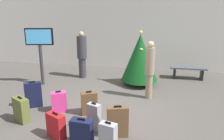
{
  "coord_description": "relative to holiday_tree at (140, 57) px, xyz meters",
  "views": [
    {
      "loc": [
        1.43,
        -6.2,
        3.16
      ],
      "look_at": [
        0.08,
        1.04,
        0.9
      ],
      "focal_mm": 39.52,
      "sensor_mm": 36.0,
      "label": 1
    }
  ],
  "objects": [
    {
      "name": "suitcase_8",
      "position": [
        -2.04,
        -2.6,
        -0.74
      ],
      "size": [
        0.48,
        0.4,
        0.61
      ],
      "color": "#E5388C",
      "rests_on": "ground_plane"
    },
    {
      "name": "suitcase_2",
      "position": [
        -2.77,
        -3.31,
        -0.7
      ],
      "size": [
        0.52,
        0.44,
        0.68
      ],
      "color": "#59602D",
      "rests_on": "ground_plane"
    },
    {
      "name": "suitcase_1",
      "position": [
        -1.17,
        -2.59,
        -0.71
      ],
      "size": [
        0.48,
        0.38,
        0.67
      ],
      "color": "brown",
      "rests_on": "ground_plane"
    },
    {
      "name": "traveller_0",
      "position": [
        -2.28,
        0.41,
        -0.06
      ],
      "size": [
        0.49,
        0.49,
        1.83
      ],
      "color": "#333338",
      "rests_on": "ground_plane"
    },
    {
      "name": "waiting_bench",
      "position": [
        1.82,
        0.98,
        -0.67
      ],
      "size": [
        1.37,
        0.44,
        0.48
      ],
      "color": "#4C5159",
      "rests_on": "ground_plane"
    },
    {
      "name": "back_wall",
      "position": [
        -0.85,
        2.12,
        0.68
      ],
      "size": [
        16.0,
        0.2,
        3.41
      ],
      "primitive_type": "cube",
      "color": "beige",
      "rests_on": "ground_plane"
    },
    {
      "name": "suitcase_5",
      "position": [
        -1.59,
        -3.87,
        -0.73
      ],
      "size": [
        0.51,
        0.41,
        0.62
      ],
      "color": "#B2191E",
      "rests_on": "ground_plane"
    },
    {
      "name": "holiday_tree",
      "position": [
        0.0,
        0.0,
        0.0
      ],
      "size": [
        1.3,
        1.3,
        1.98
      ],
      "color": "#4C3319",
      "rests_on": "ground_plane"
    },
    {
      "name": "traveller_1",
      "position": [
        0.39,
        -1.2,
        -0.03
      ],
      "size": [
        0.4,
        0.4,
        1.83
      ],
      "color": "gray",
      "rests_on": "ground_plane"
    },
    {
      "name": "suitcase_6",
      "position": [
        -0.82,
        -3.39,
        -0.68
      ],
      "size": [
        0.36,
        0.28,
        0.72
      ],
      "color": "#9EA0A5",
      "rests_on": "ground_plane"
    },
    {
      "name": "suitcase_4",
      "position": [
        -0.21,
        -3.57,
        -0.65
      ],
      "size": [
        0.52,
        0.3,
        0.78
      ],
      "color": "brown",
      "rests_on": "ground_plane"
    },
    {
      "name": "suitcase_3",
      "position": [
        -0.93,
        -4.02,
        -0.73
      ],
      "size": [
        0.51,
        0.29,
        0.62
      ],
      "color": "#141938",
      "rests_on": "ground_plane"
    },
    {
      "name": "flight_info_kiosk",
      "position": [
        -3.48,
        -0.63,
        0.44
      ],
      "size": [
        0.97,
        0.28,
        2.05
      ],
      "color": "#333338",
      "rests_on": "ground_plane"
    },
    {
      "name": "suitcase_7",
      "position": [
        -2.87,
        -2.47,
        -0.64
      ],
      "size": [
        0.49,
        0.39,
        0.8
      ],
      "color": "#141938",
      "rests_on": "ground_plane"
    },
    {
      "name": "ground_plane",
      "position": [
        -0.85,
        -2.35,
        -1.02
      ],
      "size": [
        16.0,
        16.0,
        0.0
      ],
      "primitive_type": "plane",
      "color": "#514C47"
    },
    {
      "name": "suitcase_0",
      "position": [
        -0.32,
        -4.14,
        -0.71
      ],
      "size": [
        0.39,
        0.29,
        0.67
      ],
      "color": "#9EA0A5",
      "rests_on": "ground_plane"
    }
  ]
}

